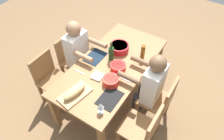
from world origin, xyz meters
name	(u,v)px	position (x,y,z in m)	size (l,w,h in m)	color
ground_plane	(112,96)	(0.00, 0.00, 0.00)	(8.00, 8.00, 0.00)	brown
dining_table	(112,69)	(0.00, 0.00, 0.65)	(1.80, 0.89, 0.74)	olive
chair_far_center	(160,100)	(0.00, 0.77, 0.48)	(0.40, 0.40, 0.85)	olive
diner_far_center	(150,84)	(0.00, 0.58, 0.70)	(0.41, 0.53, 1.20)	#2D2D38
chair_near_center	(72,57)	(0.00, -0.77, 0.48)	(0.40, 0.40, 0.85)	olive
diner_near_center	(79,52)	(0.00, -0.58, 0.70)	(0.41, 0.53, 1.20)	#2D2D38
chair_far_right	(144,129)	(0.49, 0.77, 0.48)	(0.40, 0.40, 0.85)	olive
chair_near_right	(50,77)	(0.49, -0.77, 0.48)	(0.40, 0.40, 0.85)	olive
serving_bowl_greens	(118,67)	(0.03, 0.12, 0.79)	(0.21, 0.21, 0.08)	red
serving_bowl_pasta	(111,81)	(0.29, 0.17, 0.79)	(0.20, 0.20, 0.10)	red
serving_bowl_fruit	(119,47)	(-0.30, -0.07, 0.80)	(0.28, 0.28, 0.10)	#B21923
cutting_board	(75,94)	(0.67, -0.10, 0.75)	(0.40, 0.22, 0.02)	tan
bread_loaf	(75,92)	(0.67, -0.10, 0.81)	(0.32, 0.11, 0.09)	tan
wine_bottle	(111,53)	(-0.09, -0.07, 0.85)	(0.08, 0.08, 0.29)	#193819
beer_bottle	(143,52)	(-0.34, 0.29, 0.85)	(0.06, 0.06, 0.22)	brown
wine_glass	(100,106)	(0.70, 0.30, 0.86)	(0.08, 0.08, 0.17)	silver
fork_far_center	(125,79)	(0.14, 0.28, 0.74)	(0.02, 0.17, 0.01)	silver
placemat_near_center	(95,57)	(0.00, -0.28, 0.74)	(0.32, 0.23, 0.01)	#142333
placemat_far_right	(110,98)	(0.49, 0.28, 0.74)	(0.32, 0.23, 0.01)	black
fork_near_right	(80,72)	(0.35, -0.28, 0.74)	(0.02, 0.17, 0.01)	silver
napkin_stack	(98,76)	(0.29, -0.04, 0.75)	(0.14, 0.14, 0.02)	white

